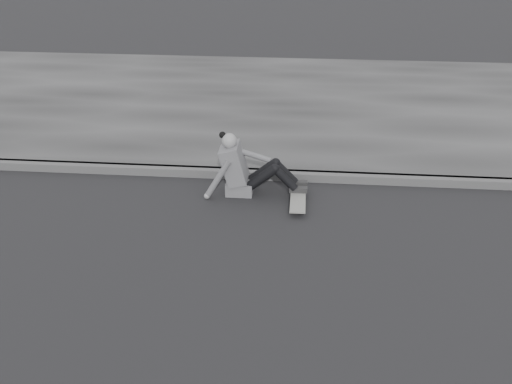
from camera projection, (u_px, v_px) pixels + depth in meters
The scene contains 5 objects.
ground at pixel (489, 304), 5.74m from camera, with size 80.00×80.00×0.00m, color black.
curb at pixel (440, 181), 7.97m from camera, with size 24.00×0.16×0.12m, color #494949.
sidewalk at pixel (408, 107), 10.62m from camera, with size 24.00×6.00×0.12m, color #343434.
skateboard at pixel (298, 199), 7.51m from camera, with size 0.20×0.78×0.09m.
seated_woman at pixel (244, 169), 7.64m from camera, with size 1.38×0.46×0.88m.
Camera 1 is at (-1.96, -4.70, 3.72)m, focal length 40.00 mm.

